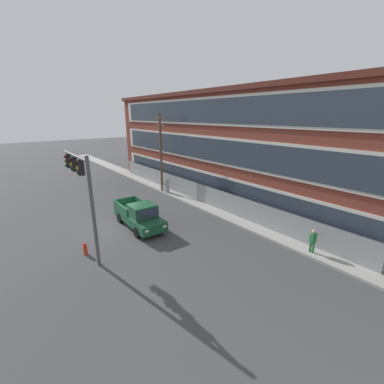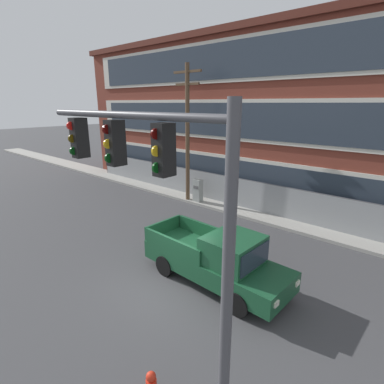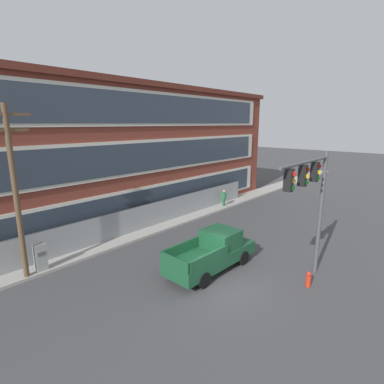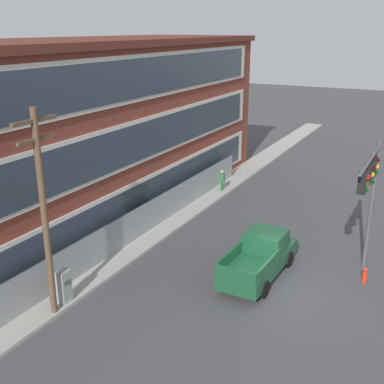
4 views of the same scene
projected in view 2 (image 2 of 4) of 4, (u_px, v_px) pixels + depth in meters
The scene contains 8 objects.
ground_plane at pixel (170, 284), 10.92m from camera, with size 160.00×160.00×0.00m, color #424244.
sidewalk_building_side at pixel (274, 219), 16.88m from camera, with size 80.00×1.96×0.16m, color #9E9B93.
brick_mill_building at pixel (331, 119), 18.85m from camera, with size 39.06×9.52×10.71m.
chain_link_fence at pixel (265, 199), 17.39m from camera, with size 32.02×0.06×1.94m.
traffic_signal_mast at pixel (158, 199), 5.44m from camera, with size 5.10×0.43×6.42m.
pickup_truck_dark_green at pixel (218, 260), 10.70m from camera, with size 5.68×2.21×2.06m.
utility_pole_near_corner at pixel (187, 130), 18.74m from camera, with size 2.15×0.26×8.64m.
electrical_cabinet at pixel (198, 192), 19.44m from camera, with size 0.56×0.42×1.63m.
Camera 2 is at (6.86, -6.64, 6.33)m, focal length 28.00 mm.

